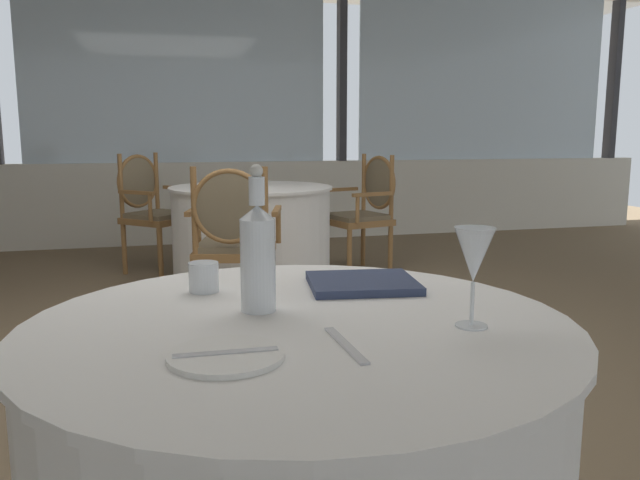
% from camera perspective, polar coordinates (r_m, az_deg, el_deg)
% --- Properties ---
extents(ground_plane, '(14.31, 14.31, 0.00)m').
position_cam_1_polar(ground_plane, '(3.15, -8.80, -11.66)').
color(ground_plane, '#756047').
extents(window_wall_far, '(11.01, 0.14, 2.98)m').
position_cam_1_polar(window_wall_far, '(6.75, -12.52, 9.70)').
color(window_wall_far, silver).
rests_on(window_wall_far, ground_plane).
extents(side_plate, '(0.20, 0.20, 0.01)m').
position_cam_1_polar(side_plate, '(1.10, -8.50, -10.30)').
color(side_plate, white).
rests_on(side_plate, foreground_table).
extents(butter_knife, '(0.18, 0.02, 0.00)m').
position_cam_1_polar(butter_knife, '(1.10, -8.50, -10.05)').
color(butter_knife, silver).
rests_on(butter_knife, foreground_table).
extents(dinner_fork, '(0.02, 0.20, 0.00)m').
position_cam_1_polar(dinner_fork, '(1.16, 2.32, -9.45)').
color(dinner_fork, silver).
rests_on(dinner_fork, foreground_table).
extents(water_bottle, '(0.08, 0.08, 0.32)m').
position_cam_1_polar(water_bottle, '(1.36, -5.65, -1.27)').
color(water_bottle, white).
rests_on(water_bottle, foreground_table).
extents(wine_glass, '(0.08, 0.08, 0.20)m').
position_cam_1_polar(wine_glass, '(1.27, 13.76, -1.49)').
color(wine_glass, white).
rests_on(wine_glass, foreground_table).
extents(water_tumbler, '(0.07, 0.07, 0.07)m').
position_cam_1_polar(water_tumbler, '(1.56, -10.47, -3.31)').
color(water_tumbler, white).
rests_on(water_tumbler, foreground_table).
extents(menu_book, '(0.29, 0.26, 0.02)m').
position_cam_1_polar(menu_book, '(1.59, 3.85, -3.90)').
color(menu_book, '#2D3856').
rests_on(menu_book, foreground_table).
extents(background_table_1, '(1.21, 1.21, 0.75)m').
position_cam_1_polar(background_table_1, '(4.77, -6.17, 0.33)').
color(background_table_1, white).
rests_on(background_table_1, ground_plane).
extents(dining_chair_1_0, '(0.61, 0.56, 0.96)m').
position_cam_1_polar(dining_chair_1_0, '(3.72, -7.87, 0.56)').
color(dining_chair_1_0, olive).
rests_on(dining_chair_1_0, ground_plane).
extents(dining_chair_1_1, '(0.57, 0.61, 0.97)m').
position_cam_1_polar(dining_chair_1_1, '(5.24, 4.20, 3.22)').
color(dining_chair_1_1, olive).
rests_on(dining_chair_1_1, ground_plane).
extents(dining_chair_1_2, '(0.66, 0.66, 0.98)m').
position_cam_1_polar(dining_chair_1_2, '(5.41, -15.14, 3.23)').
color(dining_chair_1_2, olive).
rests_on(dining_chair_1_2, ground_plane).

